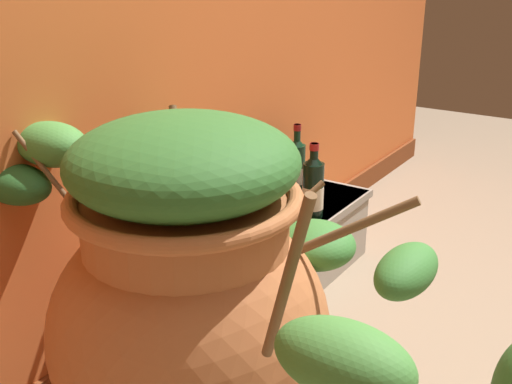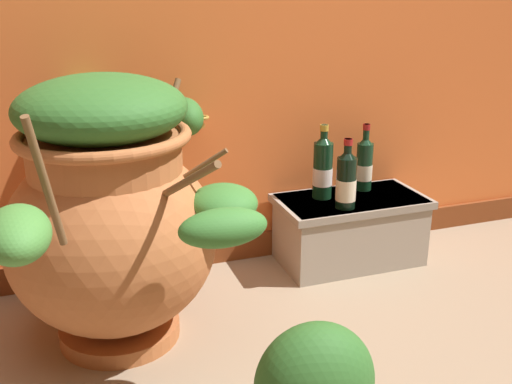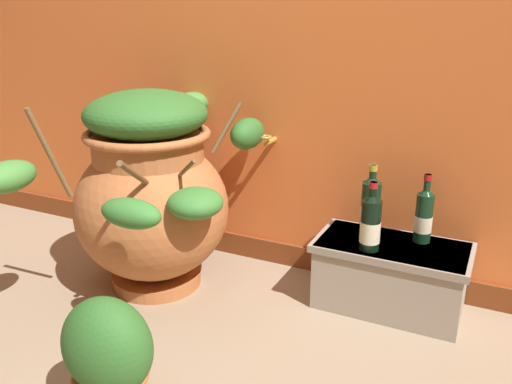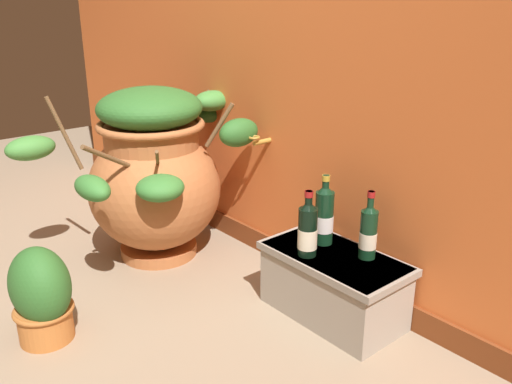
% 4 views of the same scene
% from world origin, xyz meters
% --- Properties ---
extents(terracotta_urn, '(0.76, 1.16, 0.87)m').
position_xyz_m(terracotta_urn, '(-0.49, 0.67, 0.45)').
color(terracotta_urn, '#B26638').
rests_on(terracotta_urn, ground_plane).
extents(stone_ledge, '(0.61, 0.33, 0.28)m').
position_xyz_m(stone_ledge, '(0.49, 0.93, 0.15)').
color(stone_ledge, '#9E9384').
rests_on(stone_ledge, ground_plane).
extents(wine_bottle_left, '(0.08, 0.08, 0.30)m').
position_xyz_m(wine_bottle_left, '(0.38, 0.97, 0.41)').
color(wine_bottle_left, black).
rests_on(wine_bottle_left, stone_ledge).
extents(wine_bottle_middle, '(0.08, 0.08, 0.28)m').
position_xyz_m(wine_bottle_middle, '(0.41, 0.84, 0.40)').
color(wine_bottle_middle, black).
rests_on(wine_bottle_middle, stone_ledge).
extents(wine_bottle_right, '(0.07, 0.07, 0.28)m').
position_xyz_m(wine_bottle_right, '(0.58, 1.01, 0.40)').
color(wine_bottle_right, black).
rests_on(wine_bottle_right, stone_ledge).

